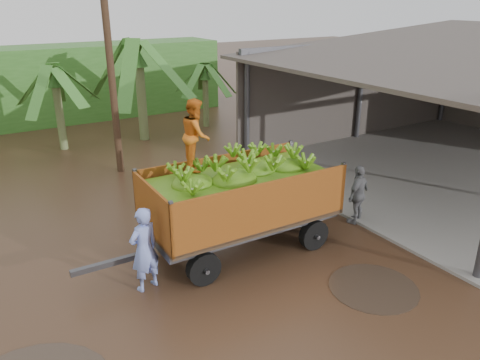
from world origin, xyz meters
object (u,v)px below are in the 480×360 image
banana_trailer (240,196)px  man_grey (358,194)px  utility_pole (108,42)px  man_blue (144,249)px

banana_trailer → man_grey: bearing=-6.9°
banana_trailer → man_grey: (3.44, -0.48, -0.55)m
man_grey → utility_pole: utility_pole is taller
man_blue → man_grey: bearing=163.8°
banana_trailer → man_blue: 2.65m
man_grey → utility_pole: bearing=-79.1°
banana_trailer → utility_pole: (-0.73, 6.91, 3.05)m
banana_trailer → man_blue: bearing=-169.5°
man_grey → utility_pole: (-4.17, 7.39, 3.60)m
man_blue → man_grey: (6.02, -0.05, -0.11)m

